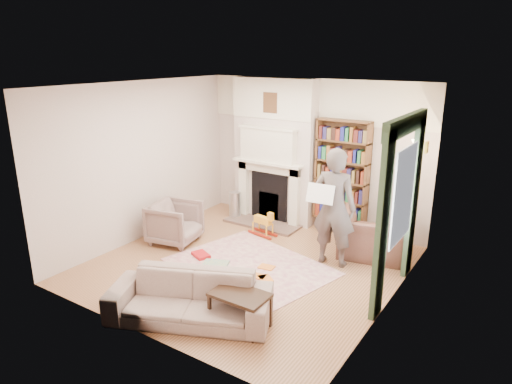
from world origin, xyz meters
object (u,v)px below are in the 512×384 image
Objects in this scene: armchair_left at (175,223)px; rocking_horse at (263,223)px; coffee_table at (240,310)px; man_reading at (334,208)px; paraffin_heater at (235,205)px; armchair_reading at (373,236)px; bookcase at (342,171)px; sofa at (190,298)px.

armchair_left is 1.46× the size of rocking_horse.
coffee_table is 2.95m from rocking_horse.
man_reading is 3.44× the size of paraffin_heater.
armchair_reading is 2.93m from coffee_table.
bookcase reaches higher than paraffin_heater.
coffee_table is 1.27× the size of rocking_horse.
rocking_horse is at bearing -57.43° from armchair_left.
armchair_left is 1.15× the size of coffee_table.
bookcase is 2.64× the size of coffee_table.
armchair_left is 2.90m from coffee_table.
sofa reaches higher than rocking_horse.
bookcase reaches higher than man_reading.
armchair_left is 0.40× the size of sofa.
coffee_table is (0.24, -3.58, -0.95)m from bookcase.
bookcase reaches higher than sofa.
armchair_reading is 2.02m from rocking_horse.
man_reading reaches higher than rocking_horse.
paraffin_heater reaches higher than coffee_table.
sofa is (-0.38, -3.80, -0.88)m from bookcase.
armchair_reading is 2.01× the size of paraffin_heater.
man_reading reaches higher than armchair_left.
bookcase is 3.36× the size of paraffin_heater.
man_reading is at bearing 84.49° from coffee_table.
paraffin_heater is (-2.54, 0.87, -0.67)m from man_reading.
coffee_table is 3.89m from paraffin_heater.
sofa is 1.07× the size of man_reading.
man_reading is (0.83, 2.47, 0.65)m from sofa.
armchair_reading is at bearing 43.38° from sofa.
man_reading is at bearing -18.92° from paraffin_heater.
rocking_horse is at bearing 80.27° from sofa.
bookcase reaches higher than coffee_table.
sofa is at bearing -145.10° from armchair_left.
rocking_horse is (-1.34, 2.63, 0.02)m from coffee_table.
armchair_reading is 0.95m from man_reading.
man_reading is at bearing -5.25° from rocking_horse.
armchair_left reaches higher than paraffin_heater.
man_reading is 3.44× the size of rocking_horse.
armchair_reading is 1.58× the size of coffee_table.
paraffin_heater is at bearing -167.35° from bookcase.
coffee_table is at bearing -86.23° from bookcase.
coffee_table is at bearing -54.37° from rocking_horse.
paraffin_heater is at bearing 93.13° from sofa.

